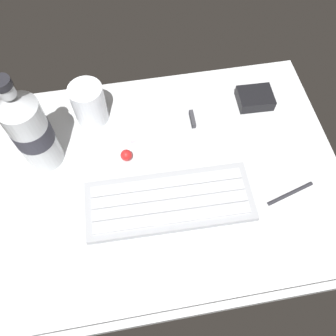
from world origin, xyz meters
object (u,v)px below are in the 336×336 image
Objects in this scene: juice_cup at (89,105)px; water_bottle at (30,130)px; stylus_pen at (291,193)px; keyboard at (169,201)px; trackball_mouse at (126,155)px; handheld_device at (161,123)px; charger_block at (255,98)px.

juice_cup is 0.41× the size of water_bottle.
stylus_pen is at bearing -34.42° from juice_cup.
trackball_mouse is at bearing 121.36° from keyboard.
keyboard is at bearing -60.44° from juice_cup.
handheld_device is 5.88× the size of trackball_mouse.
juice_cup is at bearing 40.29° from water_bottle.
water_bottle is 9.45× the size of trackball_mouse.
handheld_device is at bearing -173.01° from charger_block.
charger_block is at bearing 75.10° from stylus_pen.
water_bottle is at bearing 144.58° from stylus_pen.
water_bottle reaches higher than keyboard.
trackball_mouse is at bearing -10.67° from water_bottle.
juice_cup reaches higher than keyboard.
juice_cup is (-13.27, 4.16, 3.18)cm from handheld_device.
keyboard is 3.44× the size of juice_cup.
handheld_device is 14.26cm from juice_cup.
trackball_mouse is (-6.32, 10.37, 0.29)cm from keyboard.
keyboard is 12.15cm from trackball_mouse.
charger_block reaches higher than trackball_mouse.
keyboard is at bearing 158.95° from stylus_pen.
keyboard is 21.63cm from stylus_pen.
keyboard is at bearing -58.64° from trackball_mouse.
trackball_mouse is at bearing 140.23° from stylus_pen.
stylus_pen is at bearing -5.06° from keyboard.
trackball_mouse reaches higher than handheld_device.
water_bottle reaches higher than trackball_mouse.
handheld_device reaches higher than stylus_pen.
charger_block is 3.18× the size of trackball_mouse.
keyboard is at bearing -31.86° from water_bottle.
keyboard is 1.41× the size of water_bottle.
water_bottle is (-21.19, 13.17, 8.20)cm from keyboard.
charger_block reaches higher than keyboard.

